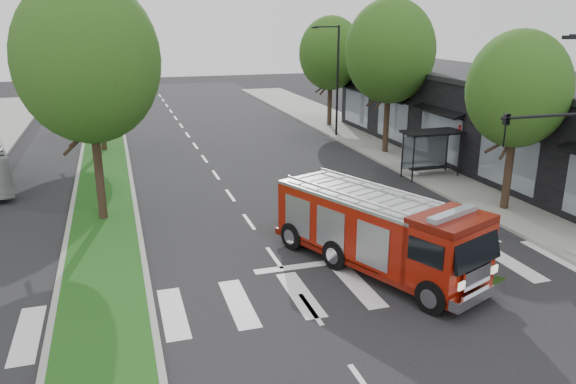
% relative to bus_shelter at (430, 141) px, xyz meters
% --- Properties ---
extents(ground, '(140.00, 140.00, 0.00)m').
position_rel_bus_shelter_xyz_m(ground, '(-11.20, -8.15, -2.04)').
color(ground, black).
rests_on(ground, ground).
extents(sidewalk_right, '(5.00, 80.00, 0.15)m').
position_rel_bus_shelter_xyz_m(sidewalk_right, '(1.30, 1.85, -1.96)').
color(sidewalk_right, gray).
rests_on(sidewalk_right, ground).
extents(median, '(3.00, 50.00, 0.15)m').
position_rel_bus_shelter_xyz_m(median, '(-17.20, 9.85, -1.96)').
color(median, gray).
rests_on(median, ground).
extents(storefront_row, '(8.00, 30.00, 5.00)m').
position_rel_bus_shelter_xyz_m(storefront_row, '(5.80, 1.85, 0.46)').
color(storefront_row, black).
rests_on(storefront_row, ground).
extents(bus_shelter, '(3.20, 1.60, 2.61)m').
position_rel_bus_shelter_xyz_m(bus_shelter, '(0.00, 0.00, 0.00)').
color(bus_shelter, black).
rests_on(bus_shelter, ground).
extents(tree_right_near, '(4.40, 4.40, 8.05)m').
position_rel_bus_shelter_xyz_m(tree_right_near, '(0.30, -6.15, 3.47)').
color(tree_right_near, black).
rests_on(tree_right_near, ground).
extents(tree_right_mid, '(5.60, 5.60, 9.72)m').
position_rel_bus_shelter_xyz_m(tree_right_mid, '(0.30, 5.85, 4.45)').
color(tree_right_mid, black).
rests_on(tree_right_mid, ground).
extents(tree_right_far, '(5.00, 5.00, 8.73)m').
position_rel_bus_shelter_xyz_m(tree_right_far, '(0.30, 15.85, 3.80)').
color(tree_right_far, black).
rests_on(tree_right_far, ground).
extents(tree_median_near, '(5.80, 5.80, 10.16)m').
position_rel_bus_shelter_xyz_m(tree_median_near, '(-17.20, -2.15, 4.77)').
color(tree_median_near, black).
rests_on(tree_median_near, ground).
extents(tree_median_far, '(5.60, 5.60, 9.72)m').
position_rel_bus_shelter_xyz_m(tree_median_far, '(-17.20, 11.85, 4.45)').
color(tree_median_far, black).
rests_on(tree_median_far, ground).
extents(streetlight_right_far, '(2.11, 0.20, 8.00)m').
position_rel_bus_shelter_xyz_m(streetlight_right_far, '(-0.85, 11.85, 2.44)').
color(streetlight_right_far, black).
rests_on(streetlight_right_far, ground).
extents(fire_engine, '(5.48, 8.64, 2.89)m').
position_rel_bus_shelter_xyz_m(fire_engine, '(-8.04, -10.03, -0.65)').
color(fire_engine, '#540C04').
rests_on(fire_engine, ground).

